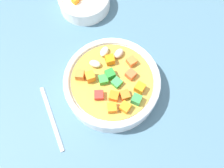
{
  "coord_description": "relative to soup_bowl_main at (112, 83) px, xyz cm",
  "views": [
    {
      "loc": [
        7.4,
        17.55,
        49.65
      ],
      "look_at": [
        0.0,
        0.0,
        2.55
      ],
      "focal_mm": 38.42,
      "sensor_mm": 36.0,
      "label": 1
    }
  ],
  "objects": [
    {
      "name": "soup_bowl_main",
      "position": [
        0.0,
        0.0,
        0.0
      ],
      "size": [
        20.03,
        20.03,
        6.64
      ],
      "color": "white",
      "rests_on": "ground_plane"
    },
    {
      "name": "ground_plane",
      "position": [
        0.01,
        -0.01,
        -3.88
      ],
      "size": [
        140.0,
        140.0,
        2.0
      ],
      "primitive_type": "cube",
      "color": "#42667A"
    },
    {
      "name": "spoon",
      "position": [
        14.38,
        7.28,
        -2.44
      ],
      "size": [
        2.59,
        24.18,
        0.89
      ],
      "rotation": [
        0.0,
        0.0,
        1.57
      ],
      "color": "silver",
      "rests_on": "ground_plane"
    },
    {
      "name": "side_bowl_small",
      "position": [
        -2.47,
        -23.67,
        -0.79
      ],
      "size": [
        12.81,
        12.81,
        4.63
      ],
      "color": "white",
      "rests_on": "ground_plane"
    }
  ]
}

